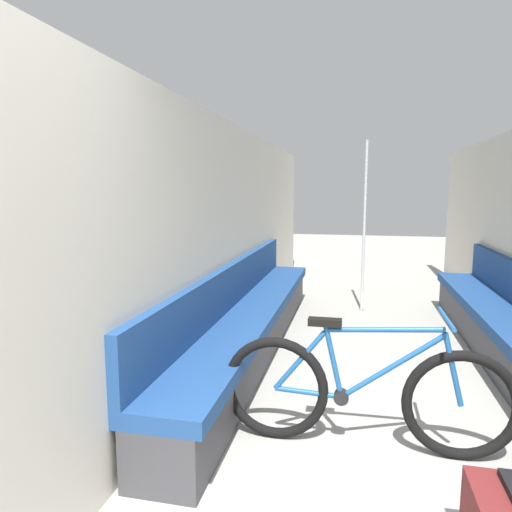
% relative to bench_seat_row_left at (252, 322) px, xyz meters
% --- Properties ---
extents(wall_left, '(0.10, 9.28, 2.19)m').
position_rel_bench_seat_row_left_xyz_m(wall_left, '(-0.27, -0.07, 0.81)').
color(wall_left, beige).
rests_on(wall_left, ground).
extents(bench_seat_row_left, '(0.50, 4.50, 0.86)m').
position_rel_bench_seat_row_left_xyz_m(bench_seat_row_left, '(0.00, 0.00, 0.00)').
color(bench_seat_row_left, '#3D3D42').
rests_on(bench_seat_row_left, ground).
extents(bicycle, '(1.74, 0.46, 0.85)m').
position_rel_bench_seat_row_left_xyz_m(bicycle, '(1.04, -1.52, 0.06)').
color(bicycle, black).
rests_on(bicycle, ground).
extents(grab_pole_near, '(0.08, 0.08, 2.17)m').
position_rel_bench_seat_row_left_xyz_m(grab_pole_near, '(1.07, 1.78, 0.77)').
color(grab_pole_near, gray).
rests_on(grab_pole_near, ground).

